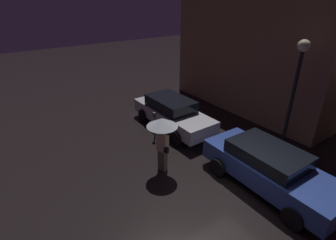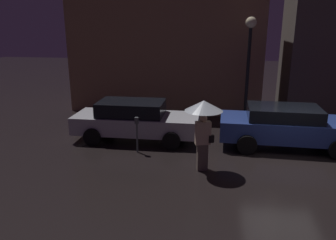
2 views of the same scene
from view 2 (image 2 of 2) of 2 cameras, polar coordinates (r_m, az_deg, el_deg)
The scene contains 7 objects.
ground_plane at distance 11.15m, azimuth 20.07°, elevation -6.77°, with size 60.00×60.00×0.00m, color black.
building_facade_left at distance 16.78m, azimuth -0.21°, elevation 12.89°, with size 9.21×3.00×6.33m.
parked_car_silver at distance 12.24m, azimuth -5.72°, elevation 0.05°, with size 4.62×1.89×1.47m.
parked_car_blue at distance 12.15m, azimuth 19.97°, elevation -0.94°, with size 4.70×2.02×1.46m.
pedestrian_with_umbrella at distance 9.39m, azimuth 6.21°, elevation 0.80°, with size 1.09×1.09×2.13m.
parking_meter at distance 10.99m, azimuth -5.44°, elevation -1.87°, with size 0.12×0.10×1.23m.
street_lamp_near at distance 14.23m, azimuth 13.97°, elevation 11.89°, with size 0.44×0.44×4.48m.
Camera 2 is at (-2.35, -10.06, 4.20)m, focal length 35.00 mm.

